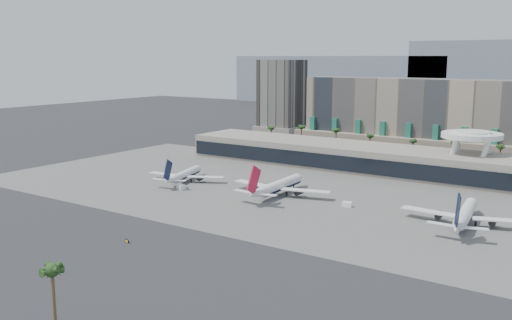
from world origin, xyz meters
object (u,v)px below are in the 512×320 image
Objects in this scene: airliner_left at (184,175)px; airliner_right at (465,214)px; taxiway_sign at (127,241)px; service_vehicle_a at (181,187)px; service_vehicle_b at (347,204)px; airliner_centre at (278,186)px.

airliner_right is (119.03, 1.18, 0.56)m from airliner_left.
service_vehicle_a is at bearing 135.71° from taxiway_sign.
service_vehicle_b is at bearing 32.66° from service_vehicle_a.
airliner_centre is 74.81m from taxiway_sign.
airliner_centre is at bearing 102.82° from taxiway_sign.
airliner_left is 17.48× the size of taxiway_sign.
service_vehicle_a is at bearing -176.44° from service_vehicle_b.
airliner_right is 107.20m from taxiway_sign.
taxiway_sign is at bearing -97.52° from airliner_centre.
airliner_left reaches higher than service_vehicle_b.
airliner_left is 83.47m from taxiway_sign.
service_vehicle_a is (8.77, -12.24, -2.11)m from airliner_left.
airliner_right is at bearing -3.58° from airliner_centre.
service_vehicle_b is 82.18m from taxiway_sign.
service_vehicle_a is 1.26× the size of service_vehicle_b.
airliner_centre reaches higher than airliner_left.
airliner_right reaches higher than service_vehicle_b.
airliner_left is at bearing 179.46° from airliner_centre.
airliner_centre reaches higher than service_vehicle_a.
service_vehicle_b is at bearing 81.32° from taxiway_sign.
airliner_right reaches higher than service_vehicle_a.
service_vehicle_b is (68.61, 13.53, -0.18)m from service_vehicle_a.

